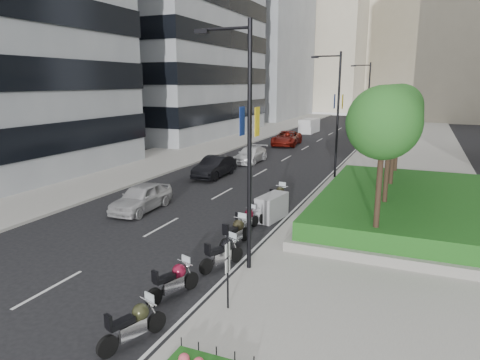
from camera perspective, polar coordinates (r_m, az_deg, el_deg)
The scene contains 30 objects.
ground at distance 17.58m, azimuth -13.45°, elevation -10.68°, with size 160.00×160.00×0.00m, color black.
sidewalk_right at distance 43.41m, azimuth 21.57°, elevation 2.92°, with size 10.00×100.00×0.15m, color #9E9B93.
sidewalk_left at distance 48.56m, azimuth -4.04°, elevation 4.77°, with size 8.00×100.00×0.15m, color #9E9B93.
lane_edge at distance 43.83m, azimuth 14.63°, elevation 3.41°, with size 0.12×100.00×0.01m, color silver.
lane_centre at distance 44.85m, azimuth 8.05°, elevation 3.91°, with size 0.12×100.00×0.01m, color silver.
building_grey_far at distance 89.84m, azimuth 0.73°, elevation 18.07°, with size 22.00×26.00×30.00m, color gray.
building_cream_left at distance 116.66m, azimuth 9.47°, elevation 17.70°, with size 26.00×24.00×34.00m, color #B7AD93.
building_cream_centre at distance 133.63m, azimuth 20.41°, elevation 17.33°, with size 30.00×24.00×38.00m, color #B7AD93.
planter at distance 23.78m, azimuth 22.52°, elevation -4.16°, with size 10.00×14.00×0.40m, color gray.
hedge at distance 23.62m, azimuth 22.64°, elevation -2.77°, with size 9.40×13.40×0.80m, color #174A15.
tree_0 at distance 16.97m, azimuth 18.60°, elevation 7.16°, with size 2.80×2.80×6.30m.
tree_1 at distance 20.95m, azimuth 19.50°, elevation 8.07°, with size 2.80×2.80×6.30m.
tree_2 at distance 24.93m, azimuth 20.12°, elevation 8.68°, with size 2.80×2.80×6.30m.
tree_3 at distance 28.92m, azimuth 20.57°, elevation 9.13°, with size 2.80×2.80×6.30m.
lamp_post_0 at distance 15.07m, azimuth 0.73°, elevation 5.81°, with size 2.34×0.45×9.00m.
lamp_post_1 at distance 31.42m, azimuth 12.66°, elevation 9.21°, with size 2.34×0.45×9.00m.
lamp_post_2 at distance 49.21m, azimuth 16.55°, elevation 10.22°, with size 2.34×0.45×9.00m.
parking_sign at distance 13.14m, azimuth -1.66°, elevation -11.71°, with size 0.06×0.32×2.50m.
motorcycle_0 at distance 12.47m, azimuth -13.97°, elevation -18.13°, with size 0.93×2.08×1.07m.
motorcycle_1 at distance 14.57m, azimuth -8.81°, elevation -13.10°, with size 0.93×2.08×1.08m.
motorcycle_2 at distance 16.48m, azimuth -2.34°, elevation -9.76°, with size 1.01×2.06×1.08m.
motorcycle_3 at distance 18.47m, azimuth -0.61°, elevation -7.08°, with size 0.77×2.31×1.15m.
motorcycle_4 at distance 20.44m, azimuth 0.85°, elevation -5.32°, with size 0.74×1.97×1.00m.
motorcycle_5 at distance 22.05m, azimuth 4.26°, elevation -3.66°, with size 1.20×2.26×1.31m.
motorcycle_6 at distance 24.23m, azimuth 5.10°, elevation -2.25°, with size 0.77×2.30×1.15m.
car_a at distance 24.15m, azimuth -13.01°, elevation -2.26°, with size 1.76×4.38×1.49m, color #B9B9BB.
car_b at distance 31.93m, azimuth -3.41°, elevation 1.76°, with size 1.62×4.64×1.53m, color black.
car_c at distance 37.77m, azimuth 1.40°, elevation 3.39°, with size 1.91×4.69×1.36m, color white.
car_d at distance 48.43m, azimuth 6.22°, elevation 5.56°, with size 2.63×5.71×1.59m, color maroon.
delivery_van at distance 60.93m, azimuth 9.18°, elevation 7.06°, with size 2.01×4.63×1.90m.
Camera 1 is at (9.78, -12.85, 6.93)m, focal length 32.00 mm.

